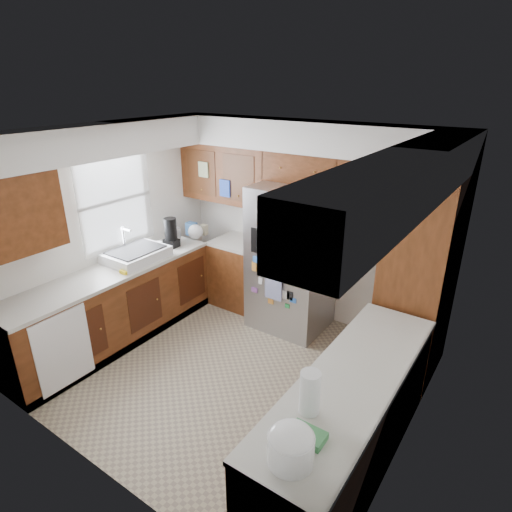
{
  "coord_description": "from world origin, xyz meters",
  "views": [
    {
      "loc": [
        2.36,
        -2.97,
        2.93
      ],
      "look_at": [
        0.07,
        0.35,
        1.25
      ],
      "focal_mm": 30.0,
      "sensor_mm": 36.0,
      "label": 1
    }
  ],
  "objects_px": {
    "pantry": "(418,278)",
    "paper_towel": "(310,392)",
    "fridge": "(291,259)",
    "rice_cooker": "(291,444)"
  },
  "relations": [
    {
      "from": "fridge",
      "to": "paper_towel",
      "type": "relative_size",
      "value": 5.94
    },
    {
      "from": "pantry",
      "to": "paper_towel",
      "type": "height_order",
      "value": "pantry"
    },
    {
      "from": "pantry",
      "to": "paper_towel",
      "type": "distance_m",
      "value": 2.12
    },
    {
      "from": "fridge",
      "to": "rice_cooker",
      "type": "height_order",
      "value": "fridge"
    },
    {
      "from": "pantry",
      "to": "fridge",
      "type": "distance_m",
      "value": 1.51
    },
    {
      "from": "rice_cooker",
      "to": "paper_towel",
      "type": "height_order",
      "value": "paper_towel"
    },
    {
      "from": "rice_cooker",
      "to": "pantry",
      "type": "bearing_deg",
      "value": 89.99
    },
    {
      "from": "pantry",
      "to": "paper_towel",
      "type": "xyz_separation_m",
      "value": [
        -0.1,
        -2.12,
        -0.0
      ]
    },
    {
      "from": "fridge",
      "to": "paper_towel",
      "type": "distance_m",
      "value": 2.59
    },
    {
      "from": "pantry",
      "to": "paper_towel",
      "type": "relative_size",
      "value": 7.1
    }
  ]
}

